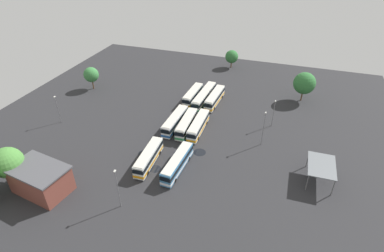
% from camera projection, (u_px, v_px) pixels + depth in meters
% --- Properties ---
extents(ground_plane, '(114.24, 114.24, 0.00)m').
position_uv_depth(ground_plane, '(187.00, 129.00, 84.53)').
color(ground_plane, '#28282B').
extents(bus_row0_slot0, '(12.13, 3.04, 3.61)m').
position_uv_depth(bus_row0_slot0, '(193.00, 95.00, 97.49)').
color(bus_row0_slot0, silver).
rests_on(bus_row0_slot0, ground_plane).
extents(bus_row0_slot1, '(16.02, 3.39, 3.61)m').
position_uv_depth(bus_row0_slot1, '(204.00, 96.00, 96.85)').
color(bus_row0_slot1, silver).
rests_on(bus_row0_slot1, ground_plane).
extents(bus_row0_slot2, '(12.95, 3.25, 3.61)m').
position_uv_depth(bus_row0_slot2, '(215.00, 98.00, 95.84)').
color(bus_row0_slot2, silver).
rests_on(bus_row0_slot2, ground_plane).
extents(bus_row1_slot0, '(13.18, 2.92, 3.61)m').
position_uv_depth(bus_row1_slot0, '(175.00, 121.00, 84.59)').
color(bus_row1_slot0, silver).
rests_on(bus_row1_slot0, ground_plane).
extents(bus_row1_slot1, '(12.44, 2.98, 3.61)m').
position_uv_depth(bus_row1_slot1, '(186.00, 124.00, 83.38)').
color(bus_row1_slot1, silver).
rests_on(bus_row1_slot1, ground_plane).
extents(bus_row1_slot2, '(12.78, 2.71, 3.61)m').
position_uv_depth(bus_row1_slot2, '(198.00, 125.00, 82.75)').
color(bus_row1_slot2, silver).
rests_on(bus_row1_slot2, ground_plane).
extents(bus_row2_slot0, '(12.35, 3.18, 3.61)m').
position_uv_depth(bus_row2_slot0, '(149.00, 157.00, 71.41)').
color(bus_row2_slot0, silver).
rests_on(bus_row2_slot0, ground_plane).
extents(bus_row2_slot2, '(13.05, 3.25, 3.61)m').
position_uv_depth(bus_row2_slot2, '(177.00, 163.00, 69.61)').
color(bus_row2_slot2, teal).
rests_on(bus_row2_slot2, ground_plane).
extents(depot_building, '(9.33, 12.87, 6.04)m').
position_uv_depth(depot_building, '(41.00, 179.00, 63.57)').
color(depot_building, brown).
rests_on(depot_building, ground_plane).
extents(maintenance_shelter, '(8.53, 5.73, 4.34)m').
position_uv_depth(maintenance_shelter, '(322.00, 166.00, 65.49)').
color(maintenance_shelter, slate).
rests_on(maintenance_shelter, ground_plane).
extents(lamp_post_by_building, '(0.56, 0.28, 9.50)m').
position_uv_depth(lamp_post_by_building, '(264.00, 127.00, 75.93)').
color(lamp_post_by_building, slate).
rests_on(lamp_post_by_building, ground_plane).
extents(lamp_post_mid_lot, '(0.56, 0.28, 9.35)m').
position_uv_depth(lamp_post_mid_lot, '(118.00, 188.00, 58.67)').
color(lamp_post_mid_lot, slate).
rests_on(lamp_post_mid_lot, ground_plane).
extents(lamp_post_near_entrance, '(0.56, 0.28, 8.22)m').
position_uv_depth(lamp_post_near_entrance, '(58.00, 108.00, 85.18)').
color(lamp_post_near_entrance, slate).
rests_on(lamp_post_near_entrance, ground_plane).
extents(lamp_post_far_corner, '(0.56, 0.28, 7.88)m').
position_uv_depth(lamp_post_far_corner, '(274.00, 112.00, 83.68)').
color(lamp_post_far_corner, slate).
rests_on(lamp_post_far_corner, ground_plane).
extents(tree_north_edge, '(4.97, 4.97, 6.88)m').
position_uv_depth(tree_north_edge, '(232.00, 57.00, 118.93)').
color(tree_north_edge, brown).
rests_on(tree_north_edge, ground_plane).
extents(tree_northeast, '(4.97, 4.97, 7.64)m').
position_uv_depth(tree_northeast, '(91.00, 75.00, 102.77)').
color(tree_northeast, brown).
rests_on(tree_northeast, ground_plane).
extents(tree_east_edge, '(6.77, 6.77, 9.37)m').
position_uv_depth(tree_east_edge, '(304.00, 83.00, 95.30)').
color(tree_east_edge, brown).
rests_on(tree_east_edge, ground_plane).
extents(tree_northwest, '(6.52, 6.52, 9.08)m').
position_uv_depth(tree_northwest, '(8.00, 163.00, 63.73)').
color(tree_northwest, brown).
rests_on(tree_northwest, ground_plane).
extents(puddle_between_rows, '(3.09, 3.09, 0.01)m').
position_uv_depth(puddle_between_rows, '(200.00, 152.00, 76.00)').
color(puddle_between_rows, black).
rests_on(puddle_between_rows, ground_plane).
extents(puddle_near_shelter, '(2.76, 2.76, 0.01)m').
position_uv_depth(puddle_near_shelter, '(155.00, 169.00, 70.84)').
color(puddle_near_shelter, black).
rests_on(puddle_near_shelter, ground_plane).
extents(puddle_centre_drain, '(1.49, 1.49, 0.01)m').
position_uv_depth(puddle_centre_drain, '(176.00, 153.00, 75.63)').
color(puddle_centre_drain, black).
rests_on(puddle_centre_drain, ground_plane).
extents(puddle_front_lane, '(3.04, 3.04, 0.01)m').
position_uv_depth(puddle_front_lane, '(144.00, 154.00, 75.58)').
color(puddle_front_lane, black).
rests_on(puddle_front_lane, ground_plane).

